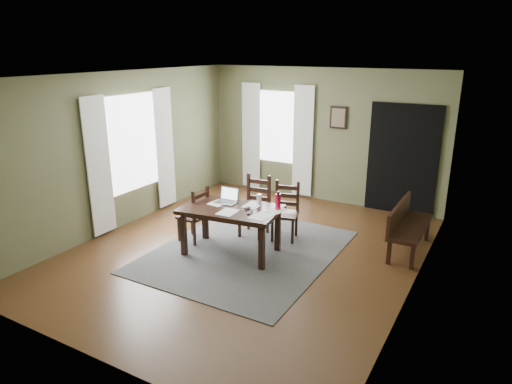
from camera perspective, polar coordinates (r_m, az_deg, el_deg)
The scene contains 26 objects.
ground at distance 7.26m, azimuth -1.18°, elevation -7.46°, with size 5.00×6.00×0.01m.
room_shell at distance 6.69m, azimuth -1.28°, elevation 6.70°, with size 5.02×6.02×2.71m.
rug at distance 7.25m, azimuth -1.18°, elevation -7.38°, with size 2.60×3.20×0.01m.
dining_table at distance 6.96m, azimuth -3.16°, elevation -2.68°, with size 1.58×1.08×0.74m.
chair_end at distance 7.51m, azimuth -7.63°, elevation -2.91°, with size 0.43×0.43×0.92m.
chair_back_left at distance 7.71m, azimuth -0.11°, elevation -1.83°, with size 0.49×0.49×1.02m.
chair_back_right at distance 7.58m, azimuth 3.70°, elevation -2.47°, with size 0.51×0.51×0.95m.
bench at distance 7.48m, azimuth 18.31°, elevation -3.70°, with size 0.44×1.38×0.78m.
laptop at distance 7.17m, azimuth -3.57°, elevation -0.80°, with size 0.34×0.27×0.22m.
computer_mouse at distance 6.86m, azimuth -1.08°, elevation -2.01°, with size 0.05×0.08×0.03m, color #3F3F42.
tv_remote at distance 6.70m, azimuth -0.76°, elevation -2.56°, with size 0.05×0.17×0.02m, color black.
drinking_glass at distance 7.03m, azimuth 0.40°, elevation -0.92°, with size 0.07×0.07×0.16m, color silver.
water_bottle at distance 6.81m, azimuth 2.78°, elevation -1.15°, with size 0.10×0.10×0.28m.
paper_a at distance 7.14m, azimuth -4.70°, elevation -1.37°, with size 0.24×0.31×0.00m, color white.
paper_b at distance 6.57m, azimuth 0.65°, elevation -3.03°, with size 0.25×0.33×0.00m, color white.
paper_c at distance 7.01m, azimuth -0.43°, elevation -1.68°, with size 0.24×0.31×0.00m, color white.
paper_d at distance 6.80m, azimuth 2.60°, elevation -2.32°, with size 0.23×0.31×0.00m, color white.
paper_e at distance 6.74m, azimuth -3.56°, elevation -2.52°, with size 0.25×0.32×0.00m, color white.
window_left at distance 8.41m, azimuth -15.23°, elevation 5.92°, with size 0.01×1.30×1.70m.
window_back at distance 9.79m, azimuth 2.65°, elevation 8.11°, with size 1.00×0.01×1.50m.
curtain_left_near at distance 7.90m, azimuth -19.06°, elevation 2.96°, with size 0.03×0.48×2.30m.
curtain_left_far at distance 9.03m, azimuth -11.33°, elevation 5.35°, with size 0.03×0.48×2.30m.
curtain_back_left at distance 10.10m, azimuth -0.61°, elevation 6.99°, with size 0.44×0.03×2.30m.
curtain_back_right at distance 9.55m, azimuth 5.88°, elevation 6.27°, with size 0.44×0.03×2.30m.
framed_picture at distance 9.21m, azimuth 10.26°, elevation 9.14°, with size 0.34×0.03×0.44m.
doorway_back at distance 9.01m, azimuth 17.83°, elevation 3.83°, with size 1.30×0.03×2.10m.
Camera 1 is at (3.37, -5.64, 3.08)m, focal length 32.00 mm.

